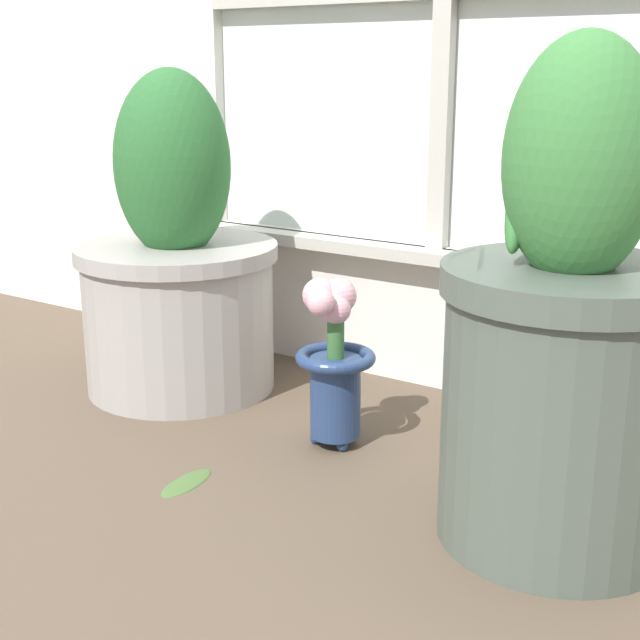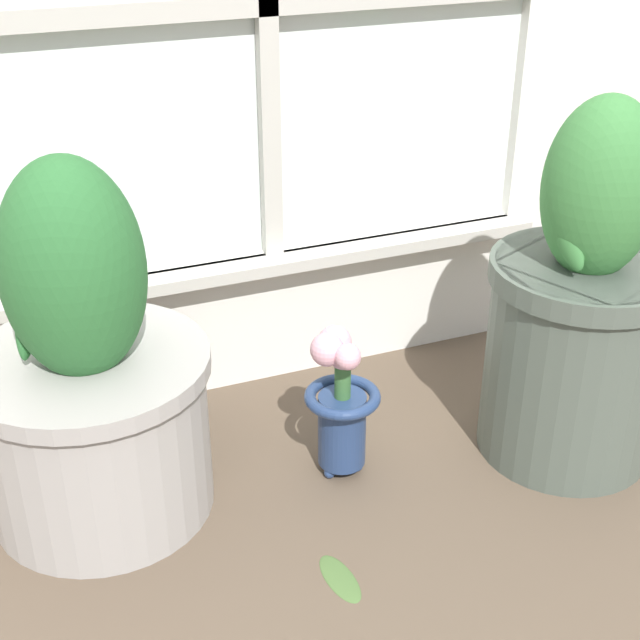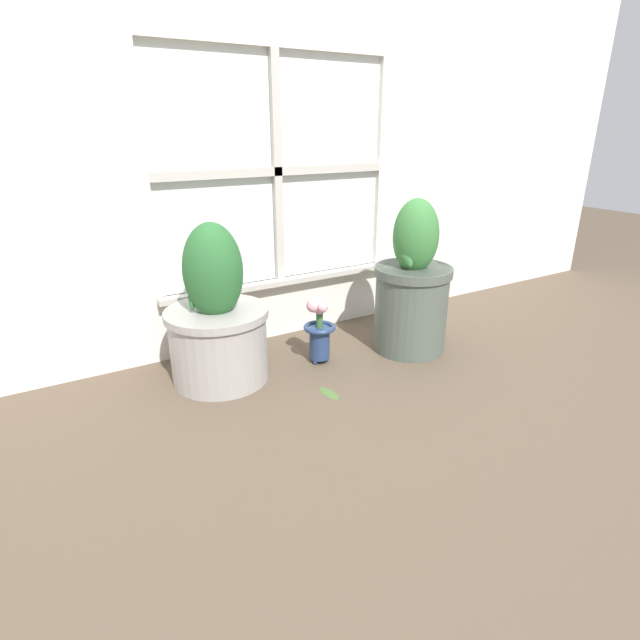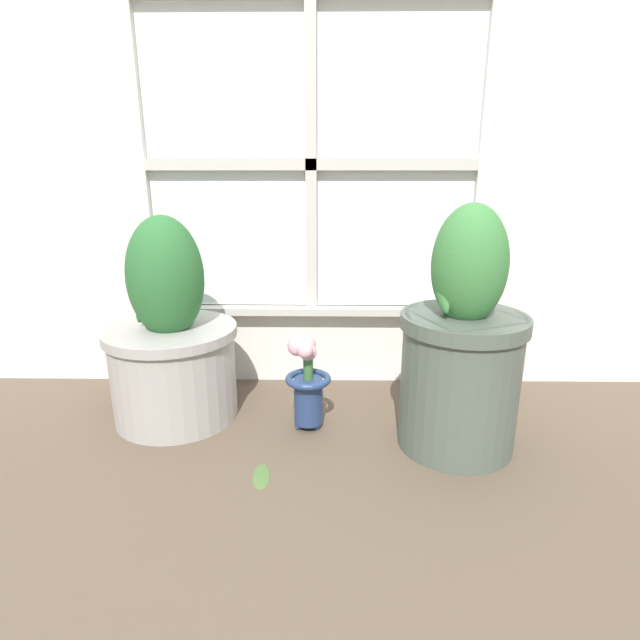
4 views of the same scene
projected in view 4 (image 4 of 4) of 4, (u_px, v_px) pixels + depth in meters
name	position (u px, v px, depth m)	size (l,w,h in m)	color
ground_plane	(306.00, 469.00, 1.27)	(10.00, 10.00, 0.00)	brown
potted_plant_left	(172.00, 343.00, 1.47)	(0.39, 0.39, 0.61)	#9E9993
potted_plant_right	(462.00, 353.00, 1.31)	(0.33, 0.33, 0.65)	#4C564C
flower_vase	(306.00, 381.00, 1.43)	(0.13, 0.13, 0.28)	navy
fallen_leaf	(261.00, 475.00, 1.24)	(0.05, 0.11, 0.01)	#476633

